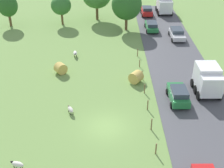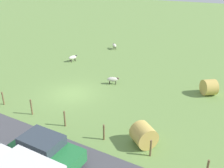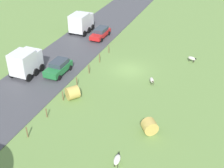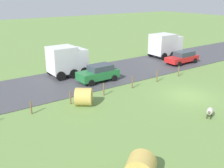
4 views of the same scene
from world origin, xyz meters
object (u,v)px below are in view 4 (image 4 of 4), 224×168
object	(u,v)px
hay_bale_0	(84,97)
truck_2	(165,45)
sheep_0	(210,111)
truck_1	(67,60)
hay_bale_1	(141,168)
car_3	(99,73)
car_4	(182,57)

from	to	relation	value
hay_bale_0	truck_2	bearing A→B (deg)	-65.56
sheep_0	truck_1	bearing A→B (deg)	14.20
hay_bale_0	hay_bale_1	world-z (taller)	hay_bale_0
sheep_0	hay_bale_0	size ratio (longest dim) A/B	0.83
hay_bale_0	truck_1	xyz separation A→B (m)	(7.76, -2.44, 1.04)
sheep_0	car_3	distance (m)	11.62
car_3	truck_1	bearing A→B (deg)	25.73
truck_1	car_4	size ratio (longest dim) A/B	0.85
sheep_0	hay_bale_0	bearing A→B (deg)	40.90
sheep_0	hay_bale_1	world-z (taller)	hay_bale_1
truck_1	truck_2	world-z (taller)	truck_1
sheep_0	car_4	bearing A→B (deg)	-42.44
hay_bale_0	car_4	xyz separation A→B (m)	(4.10, -16.53, 0.13)
sheep_0	car_4	size ratio (longest dim) A/B	0.26
hay_bale_0	car_4	distance (m)	17.03
hay_bale_0	truck_1	bearing A→B (deg)	-17.44
car_4	sheep_0	bearing A→B (deg)	137.56
sheep_0	car_4	world-z (taller)	car_4
sheep_0	truck_2	distance (m)	18.76
hay_bale_1	truck_1	xyz separation A→B (m)	(17.13, -4.72, 1.05)
truck_1	truck_2	xyz separation A→B (m)	(0.12, -14.90, 0.01)
car_3	car_4	distance (m)	12.40
hay_bale_0	car_3	distance (m)	5.93
sheep_0	car_4	distance (m)	15.29
truck_1	car_4	bearing A→B (deg)	-104.55
car_3	car_4	xyz separation A→B (m)	(-0.14, -12.40, -0.08)
hay_bale_0	hay_bale_1	distance (m)	9.65
hay_bale_1	truck_1	world-z (taller)	truck_1
truck_2	car_4	size ratio (longest dim) A/B	0.93
sheep_0	hay_bale_1	size ratio (longest dim) A/B	0.84
hay_bale_1	car_3	xyz separation A→B (m)	(13.62, -6.41, 0.22)
hay_bale_0	truck_1	world-z (taller)	truck_1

